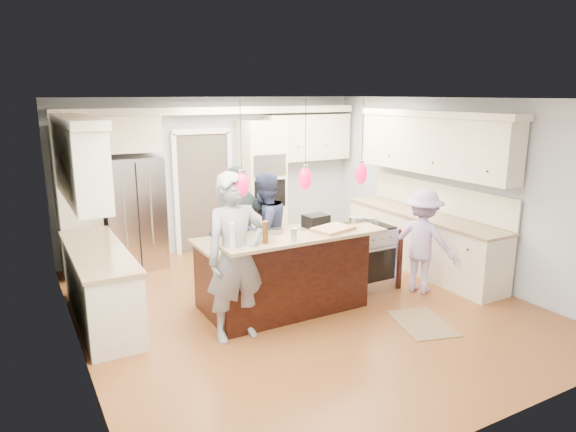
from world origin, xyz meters
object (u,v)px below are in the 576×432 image
person_bar_end (236,258)px  person_far_left (265,231)px  kitchen_island (282,272)px  refrigerator (134,213)px  island_range (364,256)px

person_bar_end → person_far_left: (1.01, 1.30, -0.13)m
kitchen_island → person_bar_end: 1.12m
kitchen_island → refrigerator: bearing=117.0°
refrigerator → kitchen_island: refrigerator is taller
kitchen_island → person_far_left: person_far_left is taller
kitchen_island → person_far_left: 0.86m
kitchen_island → person_far_left: (0.14, 0.78, 0.35)m
refrigerator → person_far_left: bearing=-51.1°
island_range → person_bar_end: person_bar_end is taller
island_range → person_far_left: (-1.26, 0.70, 0.38)m
island_range → person_bar_end: bearing=-165.3°
kitchen_island → island_range: kitchen_island is taller
kitchen_island → person_far_left: bearing=79.7°
island_range → refrigerator: bearing=137.4°
refrigerator → island_range: 3.71m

